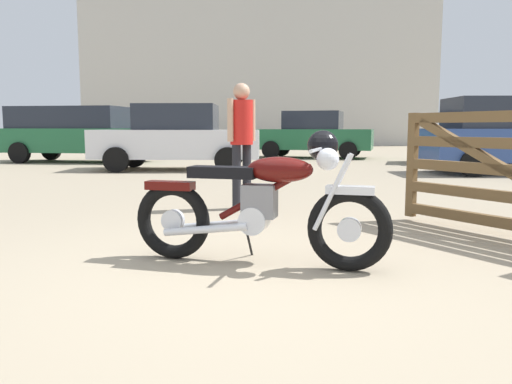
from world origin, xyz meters
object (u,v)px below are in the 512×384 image
bystander (242,132)px  blue_hatchback_right (313,135)px  dark_sedan_left (508,135)px  silver_sedan_mid (177,137)px  white_estate_far (75,132)px  red_hatchback_near (498,133)px  vintage_motorcycle (265,203)px

bystander → blue_hatchback_right: blue_hatchback_right is taller
dark_sedan_left → bystander: bearing=-138.2°
silver_sedan_mid → white_estate_far: white_estate_far is taller
bystander → dark_sedan_left: 8.10m
white_estate_far → bystander: bearing=-50.7°
white_estate_far → red_hatchback_near: 12.95m
red_hatchback_near → dark_sedan_left: bearing=84.6°
bystander → dark_sedan_left: size_ratio=0.41×
blue_hatchback_right → red_hatchback_near: bearing=162.5°
vintage_motorcycle → blue_hatchback_right: bearing=97.5°
vintage_motorcycle → blue_hatchback_right: blue_hatchback_right is taller
vintage_motorcycle → bystander: bystander is taller
bystander → white_estate_far: (-6.35, 9.02, -0.08)m
bystander → red_hatchback_near: size_ratio=0.34×
vintage_motorcycle → bystander: bearing=110.5°
vintage_motorcycle → dark_sedan_left: 10.02m
vintage_motorcycle → white_estate_far: size_ratio=0.43×
silver_sedan_mid → blue_hatchback_right: same height
white_estate_far → blue_hatchback_right: white_estate_far is taller
dark_sedan_left → red_hatchback_near: size_ratio=0.81×
bystander → silver_sedan_mid: bearing=-26.3°
blue_hatchback_right → bystander: bearing=94.8°
blue_hatchback_right → red_hatchback_near: size_ratio=0.90×
silver_sedan_mid → vintage_motorcycle: bearing=103.9°
dark_sedan_left → blue_hatchback_right: bearing=121.5°
silver_sedan_mid → bystander: bearing=107.0°
bystander → dark_sedan_left: dark_sedan_left is taller
bystander → dark_sedan_left: bearing=-91.1°
vintage_motorcycle → blue_hatchback_right: (0.71, 14.73, 0.34)m
bystander → white_estate_far: bearing=-12.0°
white_estate_far → blue_hatchback_right: 8.11m
silver_sedan_mid → red_hatchback_near: size_ratio=0.87×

